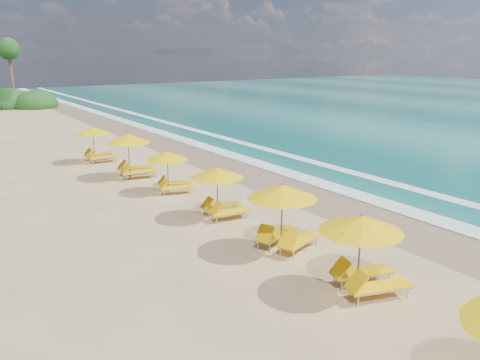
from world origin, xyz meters
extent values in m
plane|color=tan|center=(0.00, 0.00, 0.00)|extent=(160.00, 160.00, 0.00)
cube|color=#836E4E|center=(4.00, 0.00, 0.01)|extent=(4.00, 160.00, 0.01)
cube|color=white|center=(5.50, 0.00, 0.03)|extent=(1.20, 160.00, 0.01)
cube|color=white|center=(8.50, 0.00, 0.02)|extent=(0.80, 160.00, 0.01)
cylinder|color=olive|center=(-1.56, -8.08, 1.11)|extent=(0.06, 0.06, 2.21)
cone|color=#F7BF05|center=(-1.56, -8.08, 2.03)|extent=(2.86, 2.86, 0.44)
sphere|color=olive|center=(-1.56, -8.08, 2.27)|extent=(0.08, 0.08, 0.08)
cylinder|color=olive|center=(-1.49, -4.66, 1.13)|extent=(0.06, 0.06, 2.26)
cone|color=#F7BF05|center=(-1.49, -4.66, 2.07)|extent=(2.94, 2.94, 0.45)
sphere|color=olive|center=(-1.49, -4.66, 2.32)|extent=(0.08, 0.08, 0.08)
cylinder|color=olive|center=(-1.52, -0.66, 1.02)|extent=(0.05, 0.05, 2.04)
cone|color=#F7BF05|center=(-1.52, -0.66, 1.87)|extent=(2.34, 2.34, 0.41)
sphere|color=olive|center=(-1.52, -0.66, 2.09)|extent=(0.07, 0.07, 0.07)
cylinder|color=olive|center=(-1.55, 3.75, 0.97)|extent=(0.05, 0.05, 1.93)
cone|color=#F7BF05|center=(-1.55, 3.75, 1.77)|extent=(2.49, 2.49, 0.39)
sphere|color=olive|center=(-1.55, 3.75, 1.99)|extent=(0.07, 0.07, 0.07)
cylinder|color=olive|center=(-2.01, 7.44, 1.14)|extent=(0.06, 0.06, 2.28)
cone|color=#F7BF05|center=(-2.01, 7.44, 2.09)|extent=(2.68, 2.68, 0.46)
sphere|color=olive|center=(-2.01, 7.44, 2.34)|extent=(0.08, 0.08, 0.08)
cylinder|color=olive|center=(-2.41, 12.10, 1.05)|extent=(0.05, 0.05, 2.10)
cone|color=#F7BF05|center=(-2.41, 12.10, 1.93)|extent=(2.16, 2.16, 0.42)
sphere|color=olive|center=(-2.41, 12.10, 2.16)|extent=(0.08, 0.08, 0.08)
ellipsoid|color=#163D14|center=(-2.00, 47.00, 0.55)|extent=(5.60, 5.60, 3.64)
ellipsoid|color=#163D14|center=(1.00, 45.00, 0.49)|extent=(5.00, 5.00, 3.25)
cylinder|color=brown|center=(-1.00, 47.00, 3.40)|extent=(0.36, 0.36, 6.80)
sphere|color=#163D14|center=(-1.00, 47.00, 6.80)|extent=(2.60, 2.60, 2.60)
camera|label=1|loc=(-10.88, -16.22, 6.40)|focal=35.96mm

